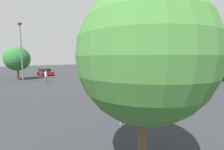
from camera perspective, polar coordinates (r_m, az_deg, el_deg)
ground_plane at (r=22.17m, az=0.00°, el=-2.65°), size 133.75×133.75×0.00m
crosswalk_markings at (r=26.74m, az=9.36°, el=-1.20°), size 9.59×7.25×0.01m
traffic_signal_mast at (r=29.53m, az=0.16°, el=9.69°), size 4.59×4.59×7.06m
car_0 at (r=20.40m, az=1.83°, el=-1.41°), size 2.28×4.52×1.47m
car_2 at (r=33.75m, az=-24.12°, el=1.04°), size 4.41×2.14×1.41m
pedestrian at (r=23.55m, az=-23.88°, el=-0.27°), size 0.42×0.40×1.74m
street_light_pole_a at (r=7.55m, az=3.63°, el=14.43°), size 0.80×0.36×7.42m
street_light_pole_b at (r=25.27m, az=-31.32°, el=8.92°), size 0.80×0.36×8.39m
tree_corner_a at (r=3.97m, az=12.14°, el=6.77°), size 3.47×3.47×5.20m
tree_corner_b at (r=28.67m, az=-32.42°, el=5.26°), size 3.87×3.87×5.36m
fire_hydrant at (r=24.76m, az=22.83°, el=-1.20°), size 0.22×0.22×0.86m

